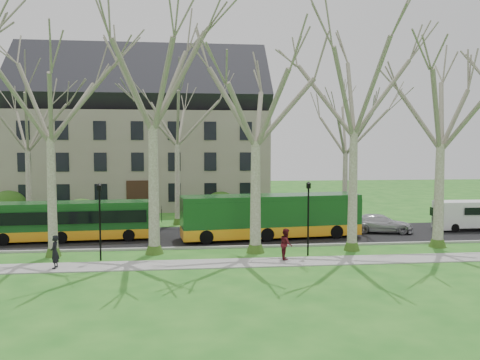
% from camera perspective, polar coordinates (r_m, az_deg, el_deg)
% --- Properties ---
extents(ground, '(120.00, 120.00, 0.00)m').
position_cam_1_polar(ground, '(28.53, -4.15, -8.99)').
color(ground, '#21651D').
rests_on(ground, ground).
extents(sidewalk, '(70.00, 2.00, 0.06)m').
position_cam_1_polar(sidewalk, '(26.10, -3.98, -10.16)').
color(sidewalk, gray).
rests_on(sidewalk, ground).
extents(road, '(80.00, 8.00, 0.06)m').
position_cam_1_polar(road, '(33.91, -4.45, -6.85)').
color(road, black).
rests_on(road, ground).
extents(curb, '(80.00, 0.25, 0.14)m').
position_cam_1_polar(curb, '(29.98, -4.24, -8.21)').
color(curb, '#A5A39E').
rests_on(curb, ground).
extents(building, '(26.50, 12.20, 16.00)m').
position_cam_1_polar(building, '(52.07, -11.69, 5.76)').
color(building, gray).
rests_on(building, ground).
extents(tree_row_verge, '(49.00, 7.00, 14.00)m').
position_cam_1_polar(tree_row_verge, '(28.10, -4.24, 5.20)').
color(tree_row_verge, gray).
rests_on(tree_row_verge, ground).
extents(tree_row_far, '(33.00, 7.00, 12.00)m').
position_cam_1_polar(tree_row_far, '(38.79, -6.68, 3.38)').
color(tree_row_far, gray).
rests_on(tree_row_far, ground).
extents(lamp_row, '(36.22, 0.22, 4.30)m').
position_cam_1_polar(lamp_row, '(27.08, -4.11, -4.15)').
color(lamp_row, black).
rests_on(lamp_row, ground).
extents(hedges, '(30.60, 8.60, 2.00)m').
position_cam_1_polar(hedges, '(42.31, -11.10, -3.40)').
color(hedges, '#255518').
rests_on(hedges, ground).
extents(bus_lead, '(11.00, 2.98, 2.72)m').
position_cam_1_polar(bus_lead, '(34.02, -19.74, -4.66)').
color(bus_lead, '#14481A').
rests_on(bus_lead, road).
extents(bus_follow, '(12.74, 4.01, 3.13)m').
position_cam_1_polar(bus_follow, '(32.90, 3.81, -4.36)').
color(bus_follow, '#14481A').
rests_on(bus_follow, road).
extents(sedan, '(4.90, 2.90, 1.33)m').
position_cam_1_polar(sedan, '(36.61, 16.77, -5.09)').
color(sedan, '#B5B5BA').
rests_on(sedan, road).
extents(van_a, '(5.11, 1.90, 2.22)m').
position_cam_1_polar(van_a, '(40.12, 26.16, -3.90)').
color(van_a, white).
rests_on(van_a, road).
extents(pedestrian_a, '(0.43, 0.65, 1.74)m').
position_cam_1_polar(pedestrian_a, '(26.68, -21.65, -8.14)').
color(pedestrian_a, black).
rests_on(pedestrian_a, sidewalk).
extents(pedestrian_b, '(0.74, 0.91, 1.75)m').
position_cam_1_polar(pedestrian_b, '(26.90, 5.64, -7.76)').
color(pedestrian_b, '#501219').
rests_on(pedestrian_b, sidewalk).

